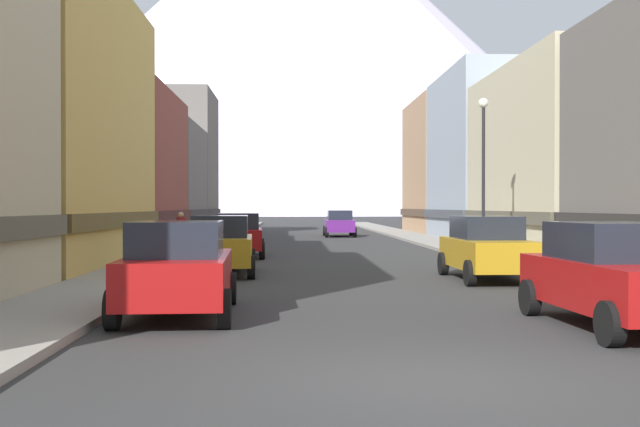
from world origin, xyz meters
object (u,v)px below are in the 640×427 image
at_px(car_left_2, 239,235).
at_px(car_left_1, 221,245).
at_px(trash_bin_right, 619,264).
at_px(pedestrian_0, 181,234).
at_px(car_right_0, 616,275).
at_px(car_right_1, 488,248).
at_px(streetlamp_right, 483,153).
at_px(car_driving_0, 339,223).
at_px(car_left_0, 178,268).

bearing_deg(car_left_2, car_left_1, -90.00).
height_order(trash_bin_right, pedestrian_0, pedestrian_0).
relative_size(car_right_0, pedestrian_0, 2.68).
relative_size(car_right_1, streetlamp_right, 0.75).
height_order(car_left_2, pedestrian_0, pedestrian_0).
xyz_separation_m(car_left_1, pedestrian_0, (-2.45, 8.99, 0.02)).
relative_size(car_left_2, car_right_0, 1.00).
relative_size(car_right_0, car_right_1, 1.01).
xyz_separation_m(car_driving_0, streetlamp_right, (3.75, -24.40, 3.09)).
height_order(car_left_0, car_driving_0, same).
bearing_deg(car_left_1, streetlamp_right, 27.32).
relative_size(car_driving_0, trash_bin_right, 4.49).
height_order(car_right_0, trash_bin_right, car_right_0).
distance_m(car_driving_0, pedestrian_0, 21.61).
distance_m(car_left_0, car_right_0, 7.77).
bearing_deg(car_right_1, car_left_1, 165.34).
bearing_deg(pedestrian_0, car_left_1, -74.75).
xyz_separation_m(car_left_2, trash_bin_right, (10.15, -12.90, -0.26)).
distance_m(car_left_0, car_left_2, 17.09).
bearing_deg(car_right_0, car_left_1, 125.71).
relative_size(car_left_0, car_right_0, 1.00).
distance_m(car_right_0, streetlamp_right, 15.67).
height_order(car_right_0, car_driving_0, same).
relative_size(car_left_2, streetlamp_right, 0.76).
distance_m(car_left_2, trash_bin_right, 16.41).
relative_size(car_left_1, car_left_2, 1.00).
height_order(car_left_0, streetlamp_right, streetlamp_right).
bearing_deg(pedestrian_0, streetlamp_right, -20.21).
relative_size(car_left_2, car_right_1, 1.01).
xyz_separation_m(pedestrian_0, streetlamp_right, (11.60, -4.27, 3.07)).
bearing_deg(streetlamp_right, car_right_0, -95.80).
bearing_deg(trash_bin_right, car_left_2, 128.19).
height_order(car_left_0, trash_bin_right, car_left_0).
bearing_deg(car_left_2, pedestrian_0, 161.88).
xyz_separation_m(car_right_0, pedestrian_0, (-10.05, 19.56, 0.02)).
height_order(car_right_1, trash_bin_right, car_right_1).
distance_m(car_right_0, car_driving_0, 39.75).
bearing_deg(trash_bin_right, pedestrian_0, 132.60).
height_order(car_driving_0, trash_bin_right, car_driving_0).
height_order(car_right_1, car_driving_0, same).
bearing_deg(car_left_2, trash_bin_right, -51.81).
height_order(car_left_1, car_left_2, same).
bearing_deg(car_right_0, car_right_1, 89.99).
bearing_deg(trash_bin_right, car_driving_0, 97.99).
bearing_deg(car_left_1, car_left_2, 90.00).
distance_m(car_right_1, trash_bin_right, 3.74).
distance_m(car_left_2, car_right_0, 20.23).
distance_m(car_left_2, pedestrian_0, 2.58).
height_order(car_left_0, car_right_1, same).
xyz_separation_m(car_driving_0, pedestrian_0, (-7.85, -20.13, 0.02)).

